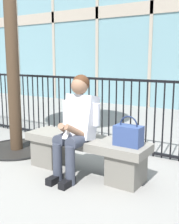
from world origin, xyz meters
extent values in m
plane|color=gray|center=(0.00, 0.00, 0.00)|extent=(60.00, 60.00, 0.00)
cube|color=gray|center=(0.00, 0.00, 0.40)|extent=(1.60, 0.44, 0.10)
cube|color=slate|center=(-0.56, 0.00, 0.17)|extent=(0.36, 0.37, 0.35)
cube|color=slate|center=(0.56, 0.00, 0.17)|extent=(0.36, 0.37, 0.35)
cylinder|color=#383D4C|center=(-0.12, -0.18, 0.47)|extent=(0.15, 0.40, 0.15)
cylinder|color=#383D4C|center=(-0.12, -0.38, 0.23)|extent=(0.11, 0.11, 0.45)
cube|color=black|center=(-0.12, -0.44, 0.04)|extent=(0.09, 0.22, 0.08)
cylinder|color=#383D4C|center=(0.06, -0.18, 0.47)|extent=(0.15, 0.40, 0.15)
cylinder|color=#383D4C|center=(0.06, -0.38, 0.23)|extent=(0.11, 0.11, 0.45)
cube|color=black|center=(0.06, -0.44, 0.04)|extent=(0.09, 0.22, 0.08)
cube|color=silver|center=(-0.03, -0.04, 0.71)|extent=(0.36, 0.30, 0.55)
cylinder|color=silver|center=(-0.25, -0.04, 0.76)|extent=(0.08, 0.08, 0.26)
cylinder|color=#8E664C|center=(-0.11, -0.26, 0.59)|extent=(0.16, 0.28, 0.20)
cylinder|color=silver|center=(0.19, -0.04, 0.76)|extent=(0.08, 0.08, 0.26)
cylinder|color=#8E664C|center=(0.05, -0.26, 0.59)|extent=(0.16, 0.28, 0.20)
cube|color=silver|center=(-0.03, -0.32, 0.57)|extent=(0.07, 0.10, 0.13)
sphere|color=#8E664C|center=(-0.03, -0.06, 1.08)|extent=(0.20, 0.20, 0.20)
sphere|color=#472816|center=(-0.03, -0.03, 1.11)|extent=(0.20, 0.20, 0.20)
cube|color=#33477F|center=(0.58, -0.01, 0.56)|extent=(0.30, 0.17, 0.22)
torus|color=#1E2A4C|center=(0.58, -0.01, 0.68)|extent=(0.21, 0.02, 0.21)
cylinder|color=black|center=(-2.72, 1.04, 0.55)|extent=(0.02, 0.02, 1.11)
cylinder|color=black|center=(-2.59, 1.04, 0.55)|extent=(0.02, 0.02, 1.11)
cylinder|color=black|center=(-2.47, 1.04, 0.55)|extent=(0.02, 0.02, 1.11)
cylinder|color=black|center=(-2.35, 1.04, 0.55)|extent=(0.02, 0.02, 1.11)
cylinder|color=black|center=(-2.22, 1.04, 0.55)|extent=(0.02, 0.02, 1.11)
cylinder|color=black|center=(-2.10, 1.04, 0.55)|extent=(0.02, 0.02, 1.11)
cylinder|color=black|center=(-1.98, 1.04, 0.55)|extent=(0.02, 0.02, 1.11)
cylinder|color=black|center=(-1.85, 1.04, 0.55)|extent=(0.02, 0.02, 1.11)
cylinder|color=black|center=(-1.73, 1.04, 0.55)|extent=(0.02, 0.02, 1.11)
cylinder|color=black|center=(-1.61, 1.04, 0.55)|extent=(0.02, 0.02, 1.11)
cylinder|color=black|center=(-1.48, 1.04, 0.55)|extent=(0.02, 0.02, 1.11)
cylinder|color=black|center=(-1.36, 1.04, 0.55)|extent=(0.02, 0.02, 1.11)
cylinder|color=black|center=(-1.24, 1.04, 0.55)|extent=(0.02, 0.02, 1.11)
cylinder|color=black|center=(-1.11, 1.04, 0.55)|extent=(0.02, 0.02, 1.11)
cylinder|color=black|center=(-0.99, 1.04, 0.55)|extent=(0.02, 0.02, 1.11)
cylinder|color=black|center=(-0.86, 1.04, 0.55)|extent=(0.02, 0.02, 1.11)
cylinder|color=black|center=(-0.74, 1.04, 0.55)|extent=(0.02, 0.02, 1.11)
cylinder|color=black|center=(-0.62, 1.04, 0.55)|extent=(0.02, 0.02, 1.11)
cylinder|color=black|center=(-0.49, 1.04, 0.55)|extent=(0.02, 0.02, 1.11)
cylinder|color=black|center=(-0.37, 1.04, 0.55)|extent=(0.02, 0.02, 1.11)
cylinder|color=black|center=(-0.25, 1.04, 0.55)|extent=(0.02, 0.02, 1.11)
cylinder|color=black|center=(-0.12, 1.04, 0.55)|extent=(0.02, 0.02, 1.11)
cylinder|color=black|center=(0.00, 1.04, 0.55)|extent=(0.02, 0.02, 1.11)
cylinder|color=black|center=(0.12, 1.04, 0.55)|extent=(0.02, 0.02, 1.11)
cylinder|color=black|center=(0.25, 1.04, 0.55)|extent=(0.02, 0.02, 1.11)
cylinder|color=black|center=(0.37, 1.04, 0.55)|extent=(0.02, 0.02, 1.11)
cylinder|color=black|center=(0.49, 1.04, 0.55)|extent=(0.02, 0.02, 1.11)
cylinder|color=black|center=(0.62, 1.04, 0.55)|extent=(0.02, 0.02, 1.11)
cylinder|color=black|center=(0.74, 1.04, 0.55)|extent=(0.02, 0.02, 1.11)
cube|color=black|center=(0.00, 1.04, 0.05)|extent=(7.41, 0.04, 0.04)
cube|color=black|center=(0.00, 1.04, 1.09)|extent=(7.41, 0.04, 0.04)
cylinder|color=black|center=(-1.41, 0.18, 0.01)|extent=(1.05, 1.05, 0.01)
torus|color=black|center=(-1.41, 0.18, 0.01)|extent=(1.08, 1.08, 0.03)
cylinder|color=#423021|center=(-1.41, 0.18, 1.70)|extent=(0.19, 0.19, 3.40)
cube|color=#AD9E8C|center=(-5.62, 5.09, 2.80)|extent=(10.64, 0.04, 0.36)
camera|label=1|loc=(1.87, -2.78, 1.39)|focal=45.71mm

